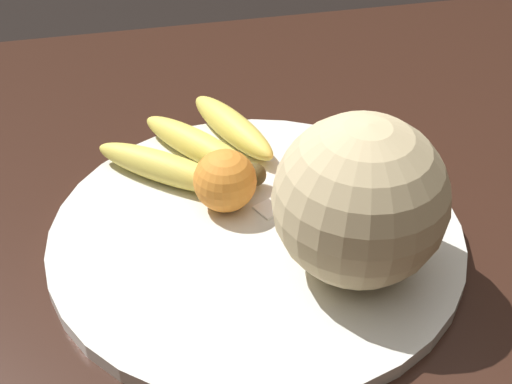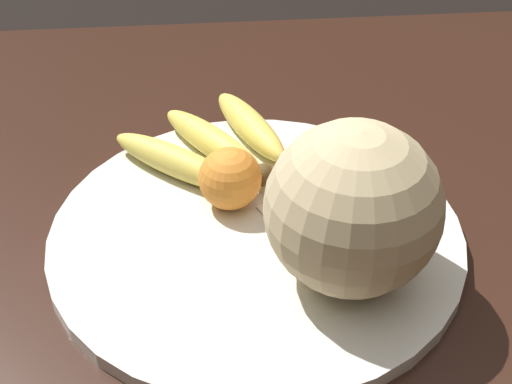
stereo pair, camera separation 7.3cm
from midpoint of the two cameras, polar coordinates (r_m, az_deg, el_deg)
kitchen_table at (r=0.83m, az=-7.68°, el=-9.50°), size 1.37×1.15×0.74m
fruit_bowl at (r=0.77m, az=-2.73°, el=-3.50°), size 0.44×0.44×0.02m
melon at (r=0.67m, az=5.25°, el=-0.79°), size 0.17×0.17×0.17m
banana_bunch at (r=0.86m, az=-6.92°, el=3.51°), size 0.22×0.23×0.04m
orange_front_left at (r=0.78m, az=-5.20°, el=0.81°), size 0.07×0.07×0.07m
orange_front_right at (r=0.81m, az=1.72°, el=1.94°), size 0.06×0.06×0.06m
orange_mid_center at (r=0.81m, az=5.76°, el=1.93°), size 0.06×0.06×0.06m
orange_back_left at (r=0.84m, az=3.67°, el=3.74°), size 0.06×0.06×0.06m
produce_tag at (r=0.80m, az=-0.21°, el=-0.81°), size 0.08×0.06×0.00m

